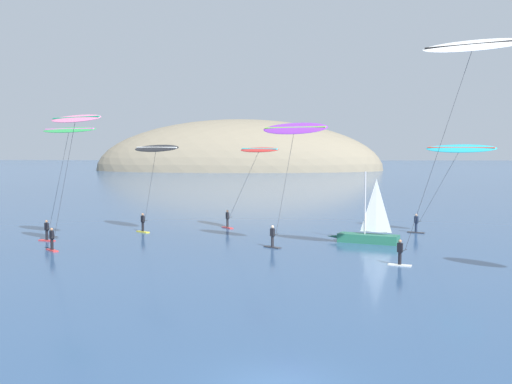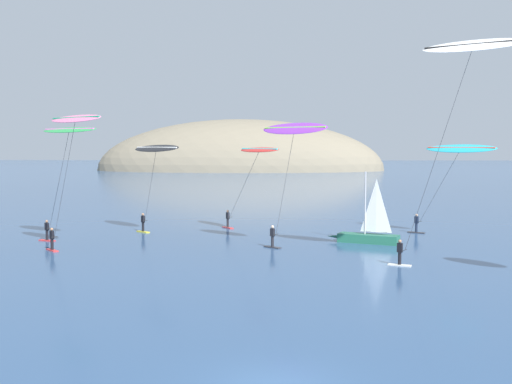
# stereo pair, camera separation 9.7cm
# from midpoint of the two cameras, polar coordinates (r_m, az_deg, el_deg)

# --- Properties ---
(headland_island) EXTENTS (87.62, 57.95, 31.05)m
(headland_island) POSITION_cam_midpoint_polar(r_m,az_deg,el_deg) (202.78, -0.86, 2.02)
(headland_island) COLOR #7A705B
(headland_island) RESTS_ON ground
(sailboat_near) EXTENTS (5.83, 3.20, 5.70)m
(sailboat_near) POSITION_cam_midpoint_polar(r_m,az_deg,el_deg) (52.17, 9.70, -3.76)
(sailboat_near) COLOR #23664C
(sailboat_near) RESTS_ON ground
(kitesurfer_pink) EXTENTS (5.92, 5.12, 10.02)m
(kitesurfer_pink) POSITION_cam_midpoint_polar(r_m,az_deg,el_deg) (46.78, -15.87, 5.41)
(kitesurfer_pink) COLOR red
(kitesurfer_pink) RESTS_ON ground
(kitesurfer_purple) EXTENTS (5.41, 4.65, 9.53)m
(kitesurfer_purple) POSITION_cam_midpoint_polar(r_m,az_deg,el_deg) (47.28, 3.35, 4.96)
(kitesurfer_purple) COLOR #2D2D33
(kitesurfer_purple) RESTS_ON ground
(kitesurfer_white) EXTENTS (7.47, 5.05, 14.25)m
(kitesurfer_white) POSITION_cam_midpoint_polar(r_m,az_deg,el_deg) (41.22, 18.39, 11.09)
(kitesurfer_white) COLOR silver
(kitesurfer_white) RESTS_ON ground
(kitesurfer_black) EXTENTS (5.60, 5.65, 7.91)m
(kitesurfer_black) POSITION_cam_midpoint_polar(r_m,az_deg,el_deg) (56.21, -8.88, 3.45)
(kitesurfer_black) COLOR yellow
(kitesurfer_black) RESTS_ON ground
(kitesurfer_red) EXTENTS (5.86, 7.58, 7.68)m
(kitesurfer_red) POSITION_cam_midpoint_polar(r_m,az_deg,el_deg) (55.97, 0.08, 3.20)
(kitesurfer_red) COLOR red
(kitesurfer_red) RESTS_ON ground
(kitesurfer_cyan) EXTENTS (6.48, 6.03, 7.94)m
(kitesurfer_cyan) POSITION_cam_midpoint_polar(r_m,az_deg,el_deg) (56.50, 17.51, 3.25)
(kitesurfer_cyan) COLOR #2D2D33
(kitesurfer_cyan) RESTS_ON ground
(kitesurfer_green) EXTENTS (6.26, 4.58, 9.30)m
(kitesurfer_green) POSITION_cam_midpoint_polar(r_m,az_deg,el_deg) (52.37, -16.35, 4.73)
(kitesurfer_green) COLOR red
(kitesurfer_green) RESTS_ON ground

